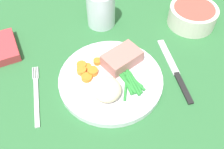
{
  "coord_description": "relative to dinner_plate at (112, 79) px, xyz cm",
  "views": [
    {
      "loc": [
        -7.36,
        -35.65,
        49.36
      ],
      "look_at": [
        0.3,
        -0.82,
        4.6
      ],
      "focal_mm": 40.16,
      "sensor_mm": 36.0,
      "label": 1
    }
  ],
  "objects": [
    {
      "name": "dining_table",
      "position": [
        -0.3,
        0.82,
        -1.8
      ],
      "size": [
        120.0,
        90.0,
        2.0
      ],
      "color": "#2D6B38",
      "rests_on": "ground"
    },
    {
      "name": "dinner_plate",
      "position": [
        0.0,
        0.0,
        0.0
      ],
      "size": [
        24.23,
        24.23,
        1.6
      ],
      "primitive_type": "cylinder",
      "color": "white",
      "rests_on": "dining_table"
    },
    {
      "name": "meat_portion",
      "position": [
        3.27,
        3.82,
        2.38
      ],
      "size": [
        10.55,
        9.15,
        3.16
      ],
      "primitive_type": "cube",
      "rotation": [
        0.0,
        0.0,
        0.47
      ],
      "color": "#B2756B",
      "rests_on": "dinner_plate"
    },
    {
      "name": "mashed_potatoes",
      "position": [
        -2.18,
        -4.36,
        2.7
      ],
      "size": [
        6.42,
        6.55,
        3.81
      ],
      "primitive_type": "ellipsoid",
      "color": "beige",
      "rests_on": "dinner_plate"
    },
    {
      "name": "carrot_slices",
      "position": [
        -5.28,
        2.84,
        1.33
      ],
      "size": [
        6.23,
        6.5,
        1.29
      ],
      "color": "orange",
      "rests_on": "dinner_plate"
    },
    {
      "name": "green_beans",
      "position": [
        3.63,
        -2.14,
        1.16
      ],
      "size": [
        5.6,
        9.74,
        0.8
      ],
      "color": "#2D8C38",
      "rests_on": "dinner_plate"
    },
    {
      "name": "fork",
      "position": [
        -17.61,
        -0.26,
        -0.6
      ],
      "size": [
        1.44,
        16.6,
        0.4
      ],
      "rotation": [
        0.0,
        0.0,
        0.03
      ],
      "color": "silver",
      "rests_on": "dining_table"
    },
    {
      "name": "knife",
      "position": [
        15.67,
        -0.29,
        -0.6
      ],
      "size": [
        1.7,
        20.5,
        0.64
      ],
      "rotation": [
        0.0,
        0.0,
        -0.06
      ],
      "color": "black",
      "rests_on": "dining_table"
    },
    {
      "name": "water_glass",
      "position": [
        1.58,
        21.42,
        3.41
      ],
      "size": [
        7.85,
        7.85,
        9.92
      ],
      "color": "silver",
      "rests_on": "dining_table"
    },
    {
      "name": "salad_bowl",
      "position": [
        26.6,
        15.75,
        2.18
      ],
      "size": [
        13.25,
        13.25,
        5.28
      ],
      "color": "silver",
      "rests_on": "dining_table"
    }
  ]
}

